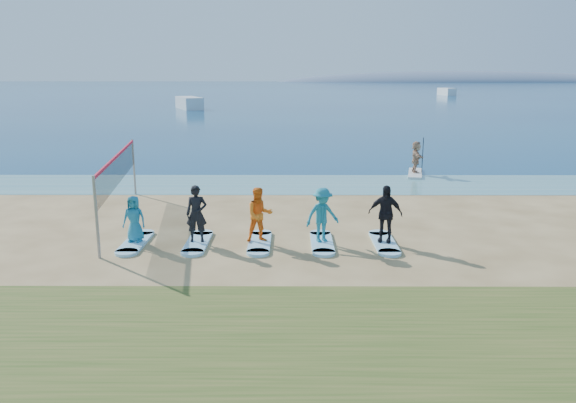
{
  "coord_description": "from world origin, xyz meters",
  "views": [
    {
      "loc": [
        -0.36,
        -16.66,
        5.43
      ],
      "look_at": [
        -0.45,
        2.0,
        1.1
      ],
      "focal_mm": 35.0,
      "sensor_mm": 36.0,
      "label": 1
    }
  ],
  "objects_px": {
    "paddleboarder": "(416,157)",
    "boat_offshore_b": "(446,95)",
    "student_0": "(134,219)",
    "student_2": "(259,215)",
    "volleyball_net": "(118,170)",
    "surfboard_3": "(322,243)",
    "student_3": "(322,215)",
    "surfboard_1": "(198,242)",
    "student_1": "(197,214)",
    "surfboard_0": "(136,242)",
    "boat_offshore_a": "(189,109)",
    "paddleboard": "(415,173)",
    "student_4": "(385,214)",
    "surfboard_4": "(384,243)",
    "surfboard_2": "(260,243)"
  },
  "relations": [
    {
      "from": "volleyball_net",
      "to": "surfboard_0",
      "type": "height_order",
      "value": "volleyball_net"
    },
    {
      "from": "volleyball_net",
      "to": "student_2",
      "type": "xyz_separation_m",
      "value": [
        5.37,
        -3.03,
        -0.93
      ]
    },
    {
      "from": "volleyball_net",
      "to": "surfboard_2",
      "type": "xyz_separation_m",
      "value": [
        5.37,
        -3.03,
        -1.86
      ]
    },
    {
      "from": "paddleboard",
      "to": "student_3",
      "type": "height_order",
      "value": "student_3"
    },
    {
      "from": "student_4",
      "to": "surfboard_1",
      "type": "bearing_deg",
      "value": -162.27
    },
    {
      "from": "student_1",
      "to": "surfboard_0",
      "type": "bearing_deg",
      "value": 176.8
    },
    {
      "from": "student_0",
      "to": "surfboard_2",
      "type": "xyz_separation_m",
      "value": [
        4.02,
        0.0,
        -0.79
      ]
    },
    {
      "from": "volleyball_net",
      "to": "student_2",
      "type": "bearing_deg",
      "value": -29.42
    },
    {
      "from": "student_0",
      "to": "student_2",
      "type": "height_order",
      "value": "student_2"
    },
    {
      "from": "surfboard_1",
      "to": "surfboard_3",
      "type": "relative_size",
      "value": 1.0
    },
    {
      "from": "student_2",
      "to": "student_3",
      "type": "bearing_deg",
      "value": -16.1
    },
    {
      "from": "paddleboarder",
      "to": "student_3",
      "type": "relative_size",
      "value": 0.96
    },
    {
      "from": "volleyball_net",
      "to": "boat_offshore_b",
      "type": "distance_m",
      "value": 121.39
    },
    {
      "from": "paddleboard",
      "to": "student_1",
      "type": "relative_size",
      "value": 1.64
    },
    {
      "from": "surfboard_1",
      "to": "student_2",
      "type": "bearing_deg",
      "value": 0.0
    },
    {
      "from": "surfboard_3",
      "to": "student_4",
      "type": "distance_m",
      "value": 2.23
    },
    {
      "from": "volleyball_net",
      "to": "student_0",
      "type": "relative_size",
      "value": 6.02
    },
    {
      "from": "volleyball_net",
      "to": "paddleboarder",
      "type": "bearing_deg",
      "value": 36.06
    },
    {
      "from": "student_4",
      "to": "paddleboard",
      "type": "bearing_deg",
      "value": 91.23
    },
    {
      "from": "volleyball_net",
      "to": "boat_offshore_a",
      "type": "bearing_deg",
      "value": 97.75
    },
    {
      "from": "boat_offshore_b",
      "to": "surfboard_3",
      "type": "distance_m",
      "value": 121.85
    },
    {
      "from": "student_0",
      "to": "surfboard_2",
      "type": "relative_size",
      "value": 0.68
    },
    {
      "from": "student_1",
      "to": "volleyball_net",
      "type": "bearing_deg",
      "value": 134.8
    },
    {
      "from": "surfboard_0",
      "to": "student_0",
      "type": "bearing_deg",
      "value": 0.0
    },
    {
      "from": "surfboard_3",
      "to": "student_3",
      "type": "bearing_deg",
      "value": 0.0
    },
    {
      "from": "surfboard_0",
      "to": "student_0",
      "type": "distance_m",
      "value": 0.79
    },
    {
      "from": "surfboard_0",
      "to": "surfboard_3",
      "type": "height_order",
      "value": "same"
    },
    {
      "from": "boat_offshore_a",
      "to": "surfboard_1",
      "type": "bearing_deg",
      "value": -102.09
    },
    {
      "from": "paddleboarder",
      "to": "surfboard_1",
      "type": "relative_size",
      "value": 0.76
    },
    {
      "from": "student_0",
      "to": "surfboard_1",
      "type": "bearing_deg",
      "value": 5.4
    },
    {
      "from": "student_1",
      "to": "boat_offshore_b",
      "type": "bearing_deg",
      "value": 68.03
    },
    {
      "from": "paddleboarder",
      "to": "surfboard_4",
      "type": "distance_m",
      "value": 13.15
    },
    {
      "from": "surfboard_4",
      "to": "volleyball_net",
      "type": "bearing_deg",
      "value": 162.12
    },
    {
      "from": "boat_offshore_b",
      "to": "student_2",
      "type": "bearing_deg",
      "value": -115.35
    },
    {
      "from": "paddleboard",
      "to": "student_4",
      "type": "xyz_separation_m",
      "value": [
        -3.72,
        -12.58,
        0.95
      ]
    },
    {
      "from": "surfboard_1",
      "to": "student_1",
      "type": "xyz_separation_m",
      "value": [
        0.0,
        0.0,
        0.96
      ]
    },
    {
      "from": "surfboard_1",
      "to": "student_1",
      "type": "bearing_deg",
      "value": 0.0
    },
    {
      "from": "student_1",
      "to": "surfboard_3",
      "type": "bearing_deg",
      "value": -3.2
    },
    {
      "from": "volleyball_net",
      "to": "boat_offshore_a",
      "type": "relative_size",
      "value": 1.14
    },
    {
      "from": "surfboard_0",
      "to": "paddleboarder",
      "type": "bearing_deg",
      "value": 46.93
    },
    {
      "from": "paddleboarder",
      "to": "student_2",
      "type": "bearing_deg",
      "value": 149.89
    },
    {
      "from": "boat_offshore_b",
      "to": "student_2",
      "type": "height_order",
      "value": "student_2"
    },
    {
      "from": "surfboard_1",
      "to": "student_3",
      "type": "relative_size",
      "value": 1.25
    },
    {
      "from": "volleyball_net",
      "to": "student_4",
      "type": "distance_m",
      "value": 9.9
    },
    {
      "from": "surfboard_0",
      "to": "surfboard_4",
      "type": "bearing_deg",
      "value": 0.0
    },
    {
      "from": "surfboard_3",
      "to": "surfboard_4",
      "type": "bearing_deg",
      "value": 0.0
    },
    {
      "from": "student_2",
      "to": "boat_offshore_a",
      "type": "bearing_deg",
      "value": 85.76
    },
    {
      "from": "student_1",
      "to": "surfboard_3",
      "type": "xyz_separation_m",
      "value": [
        4.02,
        0.0,
        -0.96
      ]
    },
    {
      "from": "paddleboarder",
      "to": "boat_offshore_b",
      "type": "height_order",
      "value": "paddleboarder"
    },
    {
      "from": "surfboard_3",
      "to": "student_3",
      "type": "height_order",
      "value": "student_3"
    }
  ]
}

